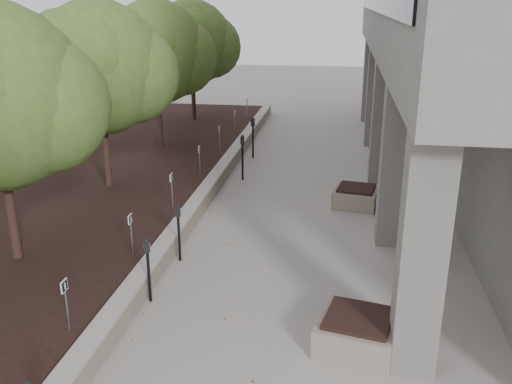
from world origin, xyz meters
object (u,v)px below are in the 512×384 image
Objects in this scene: crabapple_tree_4 at (157,74)px; parking_meter_3 at (179,233)px; crabapple_tree_5 at (192,61)px; crabapple_tree_2 at (0,136)px; parking_meter_5 at (253,138)px; crabapple_tree_3 at (101,96)px; planter_back at (356,196)px; parking_meter_2 at (149,270)px; parking_meter_4 at (243,158)px; planter_front at (357,331)px.

crabapple_tree_4 is 9.74m from parking_meter_3.
crabapple_tree_2 is at bearing -90.00° from crabapple_tree_5.
crabapple_tree_4 reaches higher than parking_meter_5.
crabapple_tree_3 is at bearing 121.42° from parking_meter_3.
planter_back is at bearing 36.60° from crabapple_tree_2.
crabapple_tree_4 is at bearing -90.00° from crabapple_tree_5.
parking_meter_4 reaches higher than parking_meter_2.
crabapple_tree_2 is 3.50× the size of parking_meter_4.
parking_meter_3 is at bearing -101.84° from parking_meter_4.
crabapple_tree_2 is at bearing -124.97° from parking_meter_4.
planter_back is (7.41, 0.50, -2.83)m from crabapple_tree_3.
parking_meter_2 is at bearing 167.12° from planter_front.
planter_front is at bearing -28.44° from parking_meter_2.
planter_back is at bearing 3.86° from crabapple_tree_3.
crabapple_tree_3 and crabapple_tree_5 have the same top height.
parking_meter_3 is at bearing 72.41° from parking_meter_2.
crabapple_tree_5 is 8.78m from parking_meter_4.
crabapple_tree_5 is at bearing 127.94° from planter_back.
crabapple_tree_4 reaches higher than parking_meter_2.
crabapple_tree_4 and crabapple_tree_5 have the same top height.
parking_meter_5 is at bearing 2.74° from crabapple_tree_4.
crabapple_tree_4 is 3.50× the size of parking_meter_4.
crabapple_tree_5 is 3.90× the size of parking_meter_3.
parking_meter_2 is (3.25, -0.71, -2.43)m from crabapple_tree_2.
crabapple_tree_3 is 4.98m from parking_meter_4.
crabapple_tree_2 is 10.00m from crabapple_tree_4.
crabapple_tree_3 reaches higher than parking_meter_4.
parking_meter_5 is at bearing 129.24° from planter_back.
parking_meter_2 reaches higher than planter_back.
crabapple_tree_3 is 10.28m from planter_front.
parking_meter_4 is at bearing 111.96° from planter_front.
crabapple_tree_2 and crabapple_tree_3 have the same top height.
crabapple_tree_4 is at bearing 90.00° from crabapple_tree_3.
planter_front is (4.08, -0.93, -0.38)m from parking_meter_2.
parking_meter_5 is at bearing 107.55° from planter_front.
crabapple_tree_5 is at bearing 90.00° from crabapple_tree_3.
crabapple_tree_3 is 3.96× the size of parking_meter_2.
parking_meter_2 is (3.25, -10.71, -2.43)m from crabapple_tree_4.
planter_front is at bearing -57.81° from crabapple_tree_4.
parking_meter_4 is at bearing -76.39° from parking_meter_5.
crabapple_tree_5 is at bearing 138.28° from parking_meter_5.
planter_back is at bearing -52.06° from crabapple_tree_5.
planter_back is at bearing -31.28° from crabapple_tree_4.
parking_meter_2 is 0.88× the size of parking_meter_4.
crabapple_tree_5 is at bearing 90.00° from crabapple_tree_2.
crabapple_tree_2 is 4.16× the size of planter_front.
parking_meter_2 is 1.05× the size of planter_front.
planter_back is (7.41, -4.50, -2.83)m from crabapple_tree_4.
planter_front is 7.14m from planter_back.
parking_meter_2 is 1.88m from parking_meter_3.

